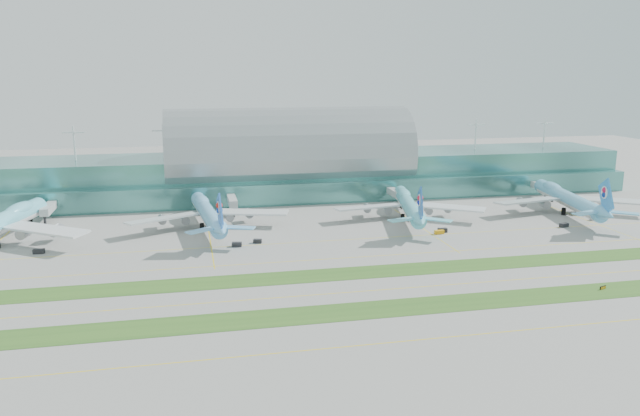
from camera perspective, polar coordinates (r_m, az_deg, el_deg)
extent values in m
plane|color=gray|center=(191.17, 3.47, -6.14)|extent=(700.00, 700.00, 0.00)
cube|color=#3D7A75|center=(312.51, -2.88, 3.10)|extent=(340.00, 42.00, 20.00)
cube|color=#3D7A75|center=(290.11, -2.11, 1.36)|extent=(340.00, 8.00, 10.00)
ellipsoid|color=#9EA5A8|center=(311.03, -2.90, 4.91)|extent=(340.00, 46.20, 16.17)
cylinder|color=white|center=(310.07, -2.92, 6.38)|extent=(0.80, 0.80, 16.00)
cube|color=#B2B7B7|center=(280.87, -23.51, 0.05)|extent=(3.50, 22.00, 3.00)
cylinder|color=black|center=(272.04, -23.84, -1.11)|extent=(1.00, 1.00, 4.00)
cube|color=#B2B7B7|center=(275.64, -8.07, 0.76)|extent=(3.50, 22.00, 3.00)
cylinder|color=black|center=(266.63, -7.89, -0.40)|extent=(1.00, 1.00, 4.00)
cube|color=#B2B7B7|center=(290.37, 6.86, 1.39)|extent=(3.50, 22.00, 3.00)
cylinder|color=black|center=(281.83, 7.49, 0.31)|extent=(1.00, 1.00, 4.00)
cube|color=#B2B7B7|center=(322.34, 19.59, 1.86)|extent=(3.50, 22.00, 3.00)
cylinder|color=black|center=(314.67, 20.48, 0.90)|extent=(1.00, 1.00, 4.00)
cube|color=#2D591E|center=(166.01, 6.08, -9.13)|extent=(420.00, 12.00, 0.08)
cube|color=#2D591E|center=(192.98, 3.31, -5.94)|extent=(420.00, 12.00, 0.08)
cube|color=yellow|center=(148.69, 8.52, -11.88)|extent=(420.00, 0.35, 0.01)
cube|color=yellow|center=(178.49, 4.68, -7.54)|extent=(420.00, 0.35, 0.01)
cube|color=yellow|center=(207.72, 2.14, -4.59)|extent=(420.00, 0.35, 0.01)
cube|color=yellow|center=(228.24, 0.79, -3.00)|extent=(420.00, 0.35, 0.01)
ellipsoid|color=#64C7DD|center=(266.00, -25.77, -0.10)|extent=(11.42, 22.01, 4.93)
cone|color=#64C7DD|center=(282.00, -24.09, 0.32)|extent=(8.06, 7.08, 6.92)
cube|color=white|center=(238.74, -23.78, -1.82)|extent=(32.09, 26.43, 1.36)
cylinder|color=#9899A1|center=(246.71, -24.20, -1.98)|extent=(5.15, 6.87, 3.80)
cylinder|color=black|center=(273.46, -24.98, -1.22)|extent=(2.01, 2.01, 3.35)
cylinder|color=#6DBDF1|center=(249.50, -10.24, -0.47)|extent=(12.11, 59.97, 5.97)
ellipsoid|color=#6DBDF1|center=(265.36, -10.75, 0.65)|extent=(7.51, 18.63, 4.25)
cone|color=#6DBDF1|center=(280.70, -11.15, 0.94)|extent=(6.43, 5.40, 5.97)
cone|color=#6DBDF1|center=(216.82, -9.01, -2.08)|extent=(6.53, 9.20, 5.67)
cube|color=silver|center=(246.11, -14.17, -0.93)|extent=(28.90, 19.93, 1.18)
cylinder|color=gray|center=(251.90, -13.25, -1.04)|extent=(3.80, 5.60, 3.27)
cube|color=silver|center=(250.55, -6.25, -0.38)|extent=(29.75, 14.95, 1.18)
cylinder|color=gray|center=(255.16, -7.43, -0.64)|extent=(3.80, 5.60, 3.27)
cube|color=blue|center=(217.24, -9.14, -0.41)|extent=(1.88, 12.64, 13.87)
cylinder|color=silver|center=(217.86, -9.20, 0.02)|extent=(1.34, 4.68, 4.62)
cylinder|color=black|center=(272.42, -10.87, -0.36)|extent=(1.73, 1.73, 2.89)
cylinder|color=black|center=(246.46, -10.74, -1.71)|extent=(1.73, 1.73, 2.89)
cylinder|color=black|center=(247.21, -9.41, -1.61)|extent=(1.73, 1.73, 2.89)
cylinder|color=#65CEDF|center=(262.93, 8.11, 0.25)|extent=(18.46, 58.54, 5.87)
ellipsoid|color=#65CEDF|center=(278.56, 7.68, 1.29)|extent=(9.31, 18.62, 4.18)
cone|color=#65CEDF|center=(293.65, 7.31, 1.56)|extent=(6.75, 5.89, 5.87)
cone|color=#65CEDF|center=(230.74, 9.18, -1.22)|extent=(7.29, 9.52, 5.57)
cube|color=silver|center=(259.45, 4.43, 0.09)|extent=(29.17, 11.70, 1.16)
cylinder|color=gray|center=(265.18, 5.27, -0.10)|extent=(4.27, 5.78, 3.22)
cube|color=silver|center=(264.01, 11.82, 0.07)|extent=(27.42, 21.96, 1.16)
cylinder|color=gray|center=(268.53, 10.71, -0.11)|extent=(4.27, 5.78, 3.22)
cube|color=blue|center=(231.24, 9.17, 0.32)|extent=(3.25, 12.26, 13.64)
cylinder|color=white|center=(231.87, 9.14, 0.71)|extent=(1.82, 4.62, 4.54)
cylinder|color=black|center=(285.46, 7.50, 0.35)|extent=(1.70, 1.70, 2.84)
cylinder|color=black|center=(259.87, 7.57, -0.87)|extent=(1.70, 1.70, 2.84)
cylinder|color=black|center=(260.63, 8.80, -0.86)|extent=(1.70, 1.70, 2.84)
cylinder|color=#65B6DF|center=(291.98, 21.71, 0.79)|extent=(17.87, 63.39, 6.33)
ellipsoid|color=#65B6DF|center=(307.73, 20.46, 1.78)|extent=(9.45, 20.02, 4.51)
cone|color=#65B6DF|center=(323.02, 19.38, 2.03)|extent=(7.16, 6.18, 6.33)
cone|color=#65B6DF|center=(260.03, 24.76, -0.55)|extent=(7.60, 10.14, 6.01)
cube|color=silver|center=(283.46, 18.44, 0.63)|extent=(31.55, 13.59, 1.25)
cylinder|color=gray|center=(290.52, 18.90, 0.44)|extent=(4.45, 6.16, 3.47)
cube|color=silver|center=(297.97, 25.10, 0.63)|extent=(29.95, 22.98, 1.25)
cylinder|color=gray|center=(301.22, 23.82, 0.45)|extent=(4.45, 6.16, 3.47)
cube|color=#338EE3|center=(260.57, 24.69, 0.93)|extent=(3.07, 13.30, 14.72)
cylinder|color=white|center=(261.20, 24.63, 1.30)|extent=(1.81, 4.99, 4.90)
cylinder|color=black|center=(314.67, 19.95, 0.85)|extent=(1.84, 1.84, 3.06)
cylinder|color=black|center=(288.04, 21.38, -0.29)|extent=(1.84, 1.84, 3.06)
cylinder|color=black|center=(290.47, 22.50, -0.28)|extent=(1.84, 1.84, 3.06)
cube|color=black|center=(232.86, -24.32, -3.63)|extent=(3.86, 2.15, 1.58)
cube|color=black|center=(222.66, -7.61, -3.32)|extent=(3.71, 2.56, 1.49)
cube|color=black|center=(226.21, -5.73, -3.03)|extent=(3.34, 2.59, 1.38)
cube|color=orange|center=(241.57, 10.85, -2.18)|extent=(3.78, 1.98, 1.44)
cube|color=black|center=(244.28, 11.13, -2.01)|extent=(3.54, 2.02, 1.62)
cube|color=black|center=(265.95, 21.41, -1.47)|extent=(3.96, 2.73, 1.58)
cube|color=black|center=(283.22, 23.78, -0.86)|extent=(3.13, 1.92, 1.49)
cube|color=black|center=(195.98, 24.44, -6.65)|extent=(2.40, 1.00, 1.04)
cube|color=orange|center=(195.89, 24.48, -6.66)|extent=(1.98, 0.69, 0.75)
cylinder|color=black|center=(195.40, 24.29, -6.78)|extent=(0.11, 0.11, 0.47)
cylinder|color=black|center=(196.74, 24.58, -6.68)|extent=(0.11, 0.11, 0.47)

